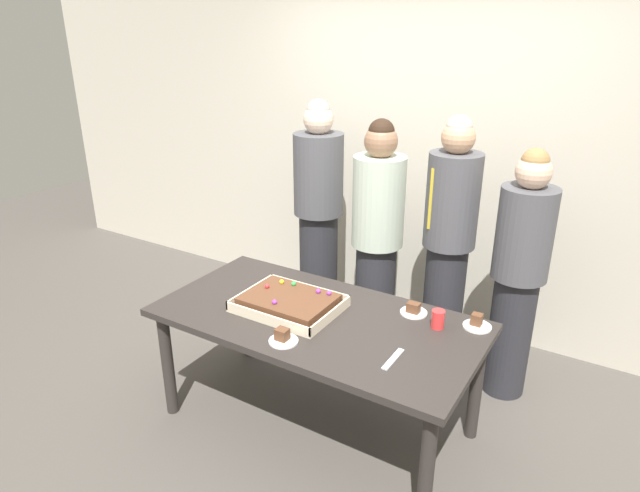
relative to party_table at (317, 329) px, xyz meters
The scene contains 13 objects.
ground_plane 0.64m from the party_table, ahead, with size 12.00×12.00×0.00m, color #4C4742.
interior_back_panel 1.82m from the party_table, 90.00° to the left, with size 8.00×0.12×3.00m, color beige.
party_table is the anchor object (origin of this frame).
sheet_cake 0.22m from the party_table, behind, with size 0.56×0.43×0.10m.
plated_slice_near_left 0.33m from the party_table, 91.77° to the right, with size 0.15×0.15×0.07m.
plated_slice_near_right 0.86m from the party_table, 24.06° to the left, with size 0.15×0.15×0.07m.
plated_slice_far_left 0.55m from the party_table, 35.11° to the left, with size 0.15×0.15×0.07m.
drink_cup_nearest 0.66m from the party_table, 20.96° to the left, with size 0.07×0.07×0.10m, color red.
cake_server_utensil 0.57m from the party_table, 17.43° to the right, with size 0.03×0.20×0.01m, color silver.
person_serving_front 1.07m from the party_table, 67.82° to the left, with size 0.33×0.33×1.72m.
person_green_shirt_behind 1.27m from the party_table, 121.35° to the left, with size 0.36×0.36×1.73m.
person_striped_tie_right 0.98m from the party_table, 96.27° to the left, with size 0.35×0.35×1.66m.
person_left_edge_reaching 1.26m from the party_table, 47.03° to the left, with size 0.33×0.33×1.58m.
Camera 1 is at (1.41, -2.25, 2.21)m, focal length 30.89 mm.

